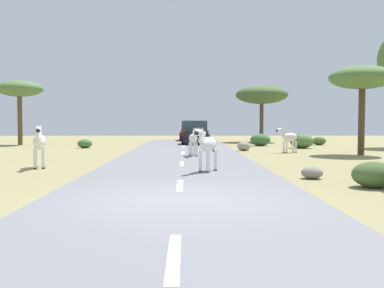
{
  "coord_description": "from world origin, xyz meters",
  "views": [
    {
      "loc": [
        0.17,
        -9.27,
        1.69
      ],
      "look_at": [
        0.4,
        6.05,
        0.92
      ],
      "focal_mm": 41.14,
      "sensor_mm": 36.0,
      "label": 1
    }
  ],
  "objects_px": {
    "bush_1": "(85,144)",
    "bush_4": "(374,175)",
    "bush_3": "(319,141)",
    "rock_4": "(312,173)",
    "zebra_2": "(39,142)",
    "tree_1": "(262,95)",
    "zebra_3": "(289,137)",
    "bush_0": "(260,140)",
    "zebra_1": "(193,139)",
    "zebra_0": "(207,145)",
    "rock_0": "(244,146)",
    "car_0": "(196,133)",
    "tree_2": "(362,79)",
    "bush_2": "(302,141)",
    "car_1": "(191,131)",
    "tree_6": "(19,90)"
  },
  "relations": [
    {
      "from": "car_1",
      "to": "tree_2",
      "type": "xyz_separation_m",
      "value": [
        8.52,
        -16.98,
        3.03
      ]
    },
    {
      "from": "zebra_0",
      "to": "rock_4",
      "type": "xyz_separation_m",
      "value": [
        3.05,
        -1.46,
        -0.76
      ]
    },
    {
      "from": "rock_0",
      "to": "zebra_2",
      "type": "bearing_deg",
      "value": -132.08
    },
    {
      "from": "bush_1",
      "to": "bush_4",
      "type": "height_order",
      "value": "bush_4"
    },
    {
      "from": "zebra_3",
      "to": "bush_1",
      "type": "bearing_deg",
      "value": 44.41
    },
    {
      "from": "rock_4",
      "to": "zebra_1",
      "type": "bearing_deg",
      "value": 112.68
    },
    {
      "from": "zebra_0",
      "to": "tree_2",
      "type": "bearing_deg",
      "value": -110.23
    },
    {
      "from": "zebra_0",
      "to": "zebra_1",
      "type": "relative_size",
      "value": 1.01
    },
    {
      "from": "zebra_0",
      "to": "bush_0",
      "type": "bearing_deg",
      "value": -79.49
    },
    {
      "from": "bush_3",
      "to": "rock_0",
      "type": "xyz_separation_m",
      "value": [
        -6.35,
        -6.22,
        -0.04
      ]
    },
    {
      "from": "zebra_2",
      "to": "car_1",
      "type": "xyz_separation_m",
      "value": [
        5.81,
        23.26,
        -0.11
      ]
    },
    {
      "from": "bush_4",
      "to": "car_1",
      "type": "bearing_deg",
      "value": 98.8
    },
    {
      "from": "car_0",
      "to": "rock_4",
      "type": "distance_m",
      "value": 20.33
    },
    {
      "from": "zebra_3",
      "to": "bush_0",
      "type": "distance_m",
      "value": 7.07
    },
    {
      "from": "tree_1",
      "to": "rock_4",
      "type": "relative_size",
      "value": 7.39
    },
    {
      "from": "tree_2",
      "to": "bush_4",
      "type": "relative_size",
      "value": 4.03
    },
    {
      "from": "zebra_0",
      "to": "rock_4",
      "type": "relative_size",
      "value": 2.32
    },
    {
      "from": "zebra_3",
      "to": "bush_2",
      "type": "relative_size",
      "value": 0.92
    },
    {
      "from": "bush_3",
      "to": "rock_0",
      "type": "bearing_deg",
      "value": -135.57
    },
    {
      "from": "zebra_3",
      "to": "car_1",
      "type": "bearing_deg",
      "value": -6.19
    },
    {
      "from": "tree_2",
      "to": "bush_4",
      "type": "height_order",
      "value": "tree_2"
    },
    {
      "from": "tree_2",
      "to": "zebra_3",
      "type": "bearing_deg",
      "value": 154.76
    },
    {
      "from": "zebra_3",
      "to": "bush_4",
      "type": "relative_size",
      "value": 1.26
    },
    {
      "from": "tree_1",
      "to": "bush_1",
      "type": "distance_m",
      "value": 15.77
    },
    {
      "from": "bush_1",
      "to": "bush_4",
      "type": "xyz_separation_m",
      "value": [
        11.37,
        -17.41,
        0.05
      ]
    },
    {
      "from": "zebra_2",
      "to": "tree_1",
      "type": "xyz_separation_m",
      "value": [
        11.72,
        20.76,
        2.98
      ]
    },
    {
      "from": "bush_0",
      "to": "bush_1",
      "type": "relative_size",
      "value": 1.5
    },
    {
      "from": "bush_3",
      "to": "rock_4",
      "type": "height_order",
      "value": "bush_3"
    },
    {
      "from": "zebra_2",
      "to": "tree_1",
      "type": "height_order",
      "value": "tree_1"
    },
    {
      "from": "bush_4",
      "to": "rock_4",
      "type": "bearing_deg",
      "value": 121.01
    },
    {
      "from": "bush_3",
      "to": "bush_0",
      "type": "bearing_deg",
      "value": -167.18
    },
    {
      "from": "zebra_1",
      "to": "bush_0",
      "type": "bearing_deg",
      "value": -124.77
    },
    {
      "from": "bush_2",
      "to": "rock_4",
      "type": "xyz_separation_m",
      "value": [
        -3.71,
        -15.16,
        -0.28
      ]
    },
    {
      "from": "zebra_2",
      "to": "rock_4",
      "type": "distance_m",
      "value": 9.64
    },
    {
      "from": "zebra_2",
      "to": "car_0",
      "type": "distance_m",
      "value": 18.06
    },
    {
      "from": "bush_0",
      "to": "zebra_1",
      "type": "bearing_deg",
      "value": -116.35
    },
    {
      "from": "bush_1",
      "to": "bush_4",
      "type": "bearing_deg",
      "value": -56.85
    },
    {
      "from": "zebra_3",
      "to": "tree_2",
      "type": "height_order",
      "value": "tree_2"
    },
    {
      "from": "car_1",
      "to": "tree_6",
      "type": "relative_size",
      "value": 0.93
    },
    {
      "from": "zebra_3",
      "to": "zebra_2",
      "type": "bearing_deg",
      "value": 100.89
    },
    {
      "from": "zebra_0",
      "to": "rock_0",
      "type": "bearing_deg",
      "value": -77.52
    },
    {
      "from": "zebra_1",
      "to": "tree_1",
      "type": "height_order",
      "value": "tree_1"
    },
    {
      "from": "zebra_2",
      "to": "tree_1",
      "type": "bearing_deg",
      "value": -135.72
    },
    {
      "from": "bush_1",
      "to": "bush_2",
      "type": "xyz_separation_m",
      "value": [
        14.01,
        -0.46,
        0.18
      ]
    },
    {
      "from": "tree_1",
      "to": "rock_4",
      "type": "xyz_separation_m",
      "value": [
        -2.63,
        -23.89,
        -3.76
      ]
    },
    {
      "from": "car_0",
      "to": "bush_1",
      "type": "bearing_deg",
      "value": 35.06
    },
    {
      "from": "zebra_3",
      "to": "tree_1",
      "type": "bearing_deg",
      "value": -28.03
    },
    {
      "from": "tree_6",
      "to": "tree_1",
      "type": "bearing_deg",
      "value": 13.52
    },
    {
      "from": "zebra_0",
      "to": "rock_0",
      "type": "distance_m",
      "value": 11.72
    },
    {
      "from": "bush_2",
      "to": "zebra_0",
      "type": "bearing_deg",
      "value": -116.29
    }
  ]
}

